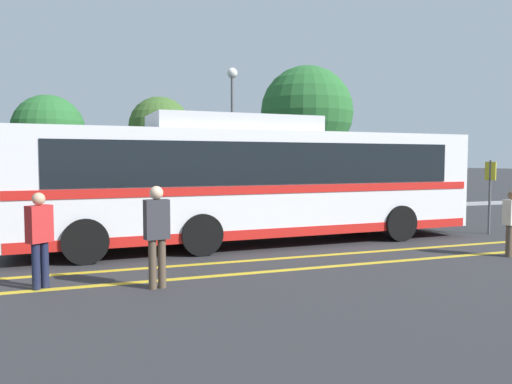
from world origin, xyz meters
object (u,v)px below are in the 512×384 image
at_px(street_lamp, 232,113).
at_px(tree_3, 307,113).
at_px(parked_car_1, 91,205).
at_px(bus_stop_sign, 490,187).
at_px(pedestrian_0, 157,230).
at_px(pedestrian_1, 40,234).
at_px(transit_bus, 255,180).
at_px(pedestrian_2, 512,220).
at_px(tree_1, 160,128).
at_px(tree_2, 48,131).

relative_size(street_lamp, tree_3, 0.86).
relative_size(parked_car_1, bus_stop_sign, 2.01).
xyz_separation_m(pedestrian_0, pedestrian_1, (-1.93, 0.67, -0.07)).
distance_m(transit_bus, pedestrian_1, 6.17).
distance_m(pedestrian_2, tree_1, 16.27).
xyz_separation_m(pedestrian_2, tree_1, (-5.73, 14.95, 2.91)).
xyz_separation_m(pedestrian_1, bus_stop_sign, (12.49, 2.39, 0.47)).
xyz_separation_m(pedestrian_0, tree_3, (10.61, 15.94, 3.81)).
relative_size(pedestrian_0, tree_3, 0.25).
relative_size(pedestrian_2, bus_stop_sign, 0.68).
xyz_separation_m(parked_car_1, pedestrian_1, (-1.10, -8.62, 0.23)).
xyz_separation_m(transit_bus, tree_3, (7.34, 12.02, 3.12)).
height_order(transit_bus, street_lamp, street_lamp).
bearing_deg(tree_1, street_lamp, -43.31).
height_order(tree_1, tree_2, tree_1).
bearing_deg(pedestrian_1, bus_stop_sign, -26.42).
xyz_separation_m(transit_bus, bus_stop_sign, (7.30, -0.86, -0.29)).
distance_m(tree_1, tree_2, 4.89).
relative_size(bus_stop_sign, tree_1, 0.43).
bearing_deg(bus_stop_sign, tree_2, -135.58).
bearing_deg(transit_bus, street_lamp, 164.70).
bearing_deg(transit_bus, parked_car_1, -144.70).
bearing_deg(pedestrian_1, pedestrian_0, -56.51).
xyz_separation_m(bus_stop_sign, tree_3, (0.05, 12.88, 3.42)).
height_order(bus_stop_sign, street_lamp, street_lamp).
bearing_deg(pedestrian_1, street_lamp, 21.23).
distance_m(transit_bus, tree_2, 12.90).
distance_m(bus_stop_sign, tree_1, 14.62).
height_order(parked_car_1, pedestrian_0, pedestrian_0).
distance_m(bus_stop_sign, street_lamp, 11.14).
bearing_deg(tree_3, bus_stop_sign, -90.20).
relative_size(parked_car_1, pedestrian_1, 2.68).
relative_size(pedestrian_2, tree_2, 0.30).
height_order(transit_bus, pedestrian_2, transit_bus).
relative_size(transit_bus, tree_2, 2.48).
distance_m(pedestrian_2, tree_3, 16.51).
bearing_deg(bus_stop_sign, pedestrian_0, -75.77).
bearing_deg(pedestrian_0, pedestrian_1, -28.56).
distance_m(transit_bus, bus_stop_sign, 7.35).
bearing_deg(pedestrian_1, tree_3, 13.36).
bearing_deg(pedestrian_2, pedestrian_0, 169.31).
bearing_deg(tree_3, street_lamp, -146.59).
relative_size(transit_bus, bus_stop_sign, 5.67).
height_order(pedestrian_1, tree_3, tree_3).
xyz_separation_m(pedestrian_0, bus_stop_sign, (10.56, 3.07, 0.40)).
xyz_separation_m(pedestrian_2, tree_3, (2.37, 15.85, 3.98)).
height_order(transit_bus, tree_3, tree_3).
distance_m(pedestrian_1, tree_2, 14.95).
bearing_deg(pedestrian_1, transit_bus, -5.20).
bearing_deg(tree_1, pedestrian_1, -107.15).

